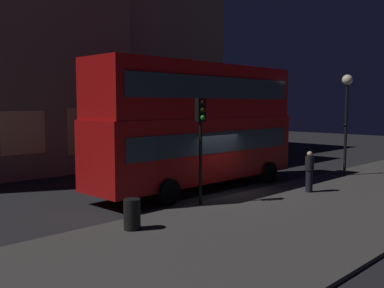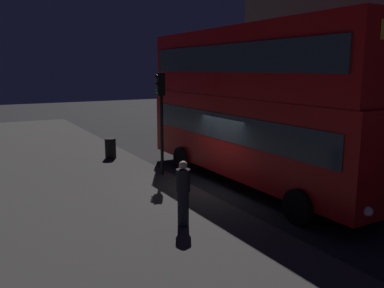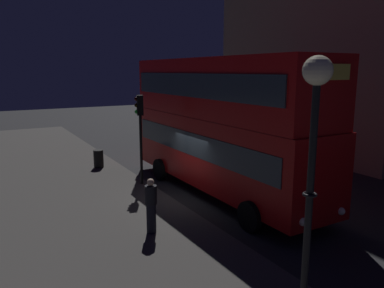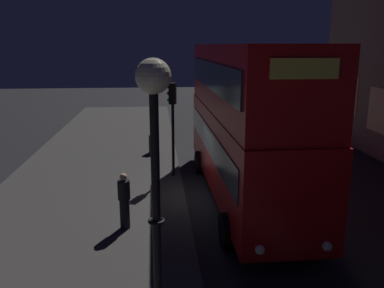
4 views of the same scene
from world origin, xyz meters
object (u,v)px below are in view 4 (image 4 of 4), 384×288
(litter_bin, at_px, (154,144))
(street_lamp, at_px, (155,142))
(pedestrian, at_px, (124,200))
(double_decker_bus, at_px, (245,116))
(traffic_light_near_kerb, at_px, (172,110))

(litter_bin, bearing_deg, street_lamp, 0.52)
(pedestrian, height_order, litter_bin, pedestrian)
(double_decker_bus, xyz_separation_m, traffic_light_near_kerb, (-2.42, -2.45, -0.14))
(street_lamp, xyz_separation_m, litter_bin, (-13.95, -0.13, -3.48))
(street_lamp, height_order, litter_bin, street_lamp)
(street_lamp, relative_size, pedestrian, 3.01)
(pedestrian, distance_m, litter_bin, 8.71)
(double_decker_bus, bearing_deg, litter_bin, -152.67)
(litter_bin, bearing_deg, pedestrian, -5.56)
(double_decker_bus, bearing_deg, street_lamp, -22.55)
(street_lamp, bearing_deg, traffic_light_near_kerb, 176.11)
(street_lamp, bearing_deg, double_decker_bus, 157.89)
(traffic_light_near_kerb, height_order, street_lamp, street_lamp)
(double_decker_bus, distance_m, litter_bin, 7.45)
(litter_bin, bearing_deg, traffic_light_near_kerb, 12.17)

